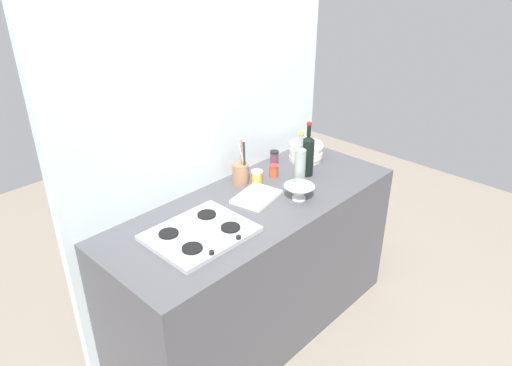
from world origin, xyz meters
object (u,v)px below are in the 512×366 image
object	(u,v)px
wine_bottle_leftmost	(300,165)
mixing_bowl	(299,192)
condiment_jar_front	(274,157)
condiment_jar_spare	(257,176)
stovetop_hob	(200,233)
plate_stack	(306,152)
condiment_jar_rear	(274,171)
wine_bottle_mid_left	(308,155)
utensil_crock	(241,173)
cutting_board	(257,197)

from	to	relation	value
wine_bottle_leftmost	mixing_bowl	distance (m)	0.19
wine_bottle_leftmost	condiment_jar_front	distance (m)	0.36
wine_bottle_leftmost	condiment_jar_spare	world-z (taller)	wine_bottle_leftmost
stovetop_hob	mixing_bowl	world-z (taller)	mixing_bowl
plate_stack	mixing_bowl	distance (m)	0.54
plate_stack	condiment_jar_front	size ratio (longest dim) A/B	2.63
condiment_jar_front	condiment_jar_rear	size ratio (longest dim) A/B	1.14
condiment_jar_rear	mixing_bowl	bearing A→B (deg)	-111.88
wine_bottle_leftmost	condiment_jar_front	xyz separation A→B (m)	(0.14, 0.32, -0.09)
mixing_bowl	condiment_jar_front	distance (m)	0.50
wine_bottle_mid_left	plate_stack	bearing A→B (deg)	39.77
wine_bottle_leftmost	wine_bottle_mid_left	distance (m)	0.16
plate_stack	mixing_bowl	size ratio (longest dim) A/B	1.30
wine_bottle_mid_left	condiment_jar_rear	xyz separation A→B (m)	(-0.16, 0.13, -0.10)
plate_stack	mixing_bowl	world-z (taller)	plate_stack
stovetop_hob	wine_bottle_leftmost	world-z (taller)	wine_bottle_leftmost
condiment_jar_front	condiment_jar_rear	world-z (taller)	condiment_jar_front
mixing_bowl	utensil_crock	xyz separation A→B (m)	(-0.09, 0.38, 0.02)
stovetop_hob	condiment_jar_front	bearing A→B (deg)	18.72
mixing_bowl	condiment_jar_front	size ratio (longest dim) A/B	2.03
stovetop_hob	utensil_crock	bearing A→B (deg)	25.57
plate_stack	cutting_board	bearing A→B (deg)	-168.18
wine_bottle_mid_left	mixing_bowl	xyz separation A→B (m)	(-0.28, -0.16, -0.09)
wine_bottle_mid_left	mixing_bowl	size ratio (longest dim) A/B	1.99
plate_stack	condiment_jar_rear	distance (m)	0.33
condiment_jar_rear	condiment_jar_front	bearing A→B (deg)	40.62
cutting_board	stovetop_hob	bearing A→B (deg)	-172.74
stovetop_hob	condiment_jar_rear	world-z (taller)	condiment_jar_rear
wine_bottle_leftmost	mixing_bowl	size ratio (longest dim) A/B	1.98
utensil_crock	cutting_board	size ratio (longest dim) A/B	1.04
utensil_crock	condiment_jar_front	xyz separation A→B (m)	(0.35, 0.04, -0.03)
condiment_jar_front	cutting_board	bearing A→B (deg)	-150.19
stovetop_hob	wine_bottle_mid_left	world-z (taller)	wine_bottle_mid_left
wine_bottle_leftmost	condiment_jar_rear	bearing A→B (deg)	92.73
mixing_bowl	utensil_crock	size ratio (longest dim) A/B	0.63
stovetop_hob	mixing_bowl	bearing A→B (deg)	-10.86
utensil_crock	condiment_jar_spare	distance (m)	0.10
utensil_crock	cutting_board	world-z (taller)	utensil_crock
condiment_jar_front	condiment_jar_rear	bearing A→B (deg)	-139.38
mixing_bowl	condiment_jar_front	bearing A→B (deg)	57.79
stovetop_hob	condiment_jar_front	world-z (taller)	condiment_jar_front
utensil_crock	condiment_jar_spare	size ratio (longest dim) A/B	3.76
wine_bottle_mid_left	stovetop_hob	bearing A→B (deg)	-177.33
wine_bottle_mid_left	condiment_jar_front	size ratio (longest dim) A/B	4.03
stovetop_hob	condiment_jar_rear	xyz separation A→B (m)	(0.74, 0.18, 0.02)
condiment_jar_rear	cutting_board	size ratio (longest dim) A/B	0.28
stovetop_hob	condiment_jar_spare	size ratio (longest dim) A/B	6.72
plate_stack	utensil_crock	xyz separation A→B (m)	(-0.54, 0.07, 0.01)
wine_bottle_mid_left	utensil_crock	world-z (taller)	wine_bottle_mid_left
plate_stack	cutting_board	size ratio (longest dim) A/B	0.85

